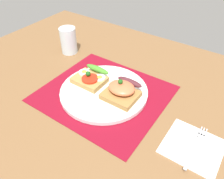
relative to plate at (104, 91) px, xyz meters
The scene contains 8 objects.
ground_plane 2.54cm from the plate, ahead, with size 120.00×90.00×3.20cm, color brown.
placemat 0.79cm from the plate, ahead, with size 36.47×33.04×0.30cm, color maroon.
plate is the anchor object (origin of this frame).
sandwich_egg_tomato 6.44cm from the plate, 167.56° to the left, with size 9.88×9.15×3.86cm.
sandwich_salmon 6.53cm from the plate, 10.44° to the left, with size 9.74×9.90×5.52cm.
napkin 29.48cm from the plate, ahead, with size 13.38×12.67×0.60cm, color white.
fork 30.08cm from the plate, ahead, with size 1.62×14.23×0.32cm.
drinking_glass 29.54cm from the plate, 153.68° to the left, with size 6.16×6.16×9.92cm, color silver.
Camera 1 is at (31.85, -41.79, 44.97)cm, focal length 35.91 mm.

